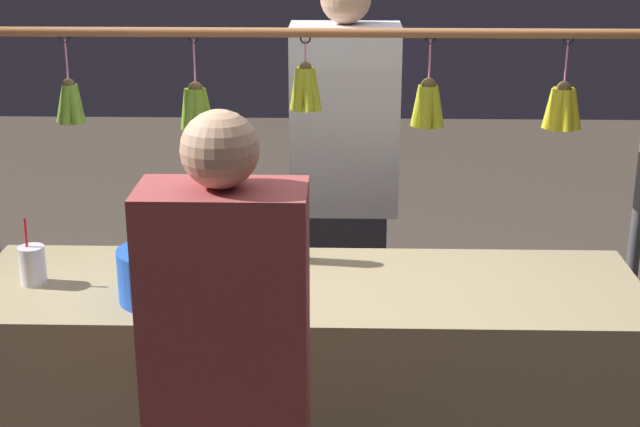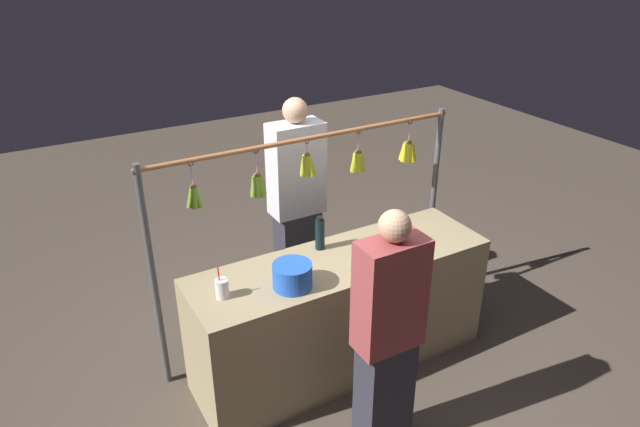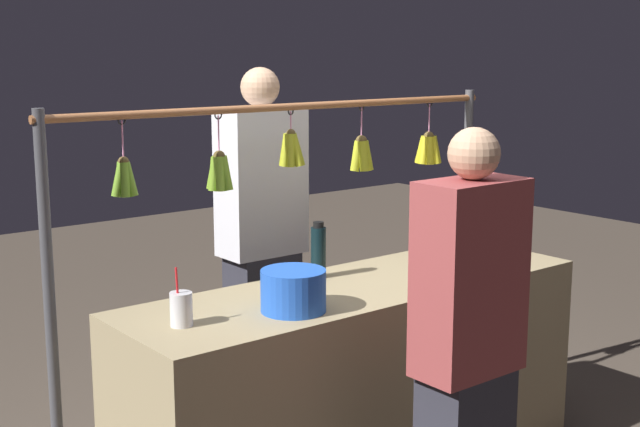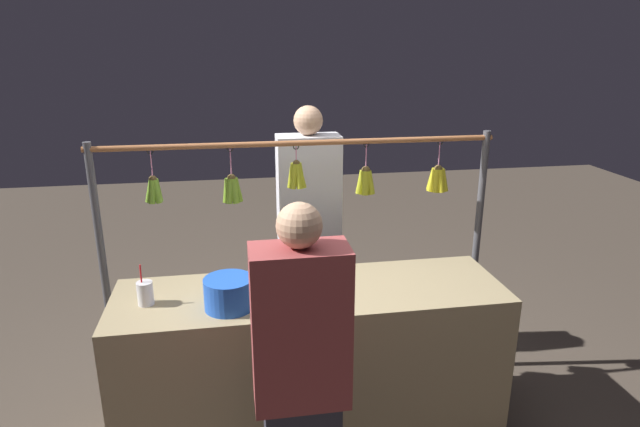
% 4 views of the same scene
% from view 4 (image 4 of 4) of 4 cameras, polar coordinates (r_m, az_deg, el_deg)
% --- Properties ---
extents(ground_plane, '(12.00, 12.00, 0.00)m').
position_cam_4_polar(ground_plane, '(3.33, -0.87, -21.69)').
color(ground_plane, '#4C4136').
extents(market_counter, '(2.06, 0.62, 0.87)m').
position_cam_4_polar(market_counter, '(3.07, -0.91, -15.44)').
color(market_counter, tan).
rests_on(market_counter, ground).
extents(display_rack, '(2.32, 0.13, 1.61)m').
position_cam_4_polar(display_rack, '(3.15, -1.37, 0.02)').
color(display_rack, '#4C4C51').
rests_on(display_rack, ground).
extents(water_bottle, '(0.06, 0.06, 0.24)m').
position_cam_4_polar(water_bottle, '(2.98, -2.54, -4.63)').
color(water_bottle, black).
rests_on(water_bottle, market_counter).
extents(blue_bucket, '(0.24, 0.24, 0.16)m').
position_cam_4_polar(blue_bucket, '(2.68, -9.67, -8.35)').
color(blue_bucket, blue).
rests_on(blue_bucket, market_counter).
extents(drink_cup, '(0.08, 0.08, 0.21)m').
position_cam_4_polar(drink_cup, '(2.82, -18.09, -8.05)').
color(drink_cup, silver).
rests_on(drink_cup, market_counter).
extents(vendor_person, '(0.41, 0.22, 1.73)m').
position_cam_4_polar(vendor_person, '(3.65, -1.18, -2.40)').
color(vendor_person, '#2D2D38').
rests_on(vendor_person, ground).
extents(customer_person, '(0.37, 0.20, 1.57)m').
position_cam_4_polar(customer_person, '(2.26, -2.00, -18.52)').
color(customer_person, '#2D2D38').
rests_on(customer_person, ground).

